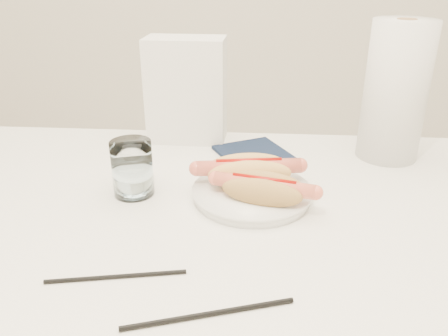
# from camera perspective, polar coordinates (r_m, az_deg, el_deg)

# --- Properties ---
(table) EXTENTS (1.20, 0.80, 0.75)m
(table) POSITION_cam_1_polar(r_m,az_deg,el_deg) (0.84, -3.16, -8.91)
(table) COLOR white
(table) RESTS_ON ground
(plate) EXTENTS (0.25, 0.25, 0.02)m
(plate) POSITION_cam_1_polar(r_m,az_deg,el_deg) (0.84, 3.52, -3.34)
(plate) COLOR white
(plate) RESTS_ON table
(hotdog_left) EXTENTS (0.20, 0.10, 0.05)m
(hotdog_left) POSITION_cam_1_polar(r_m,az_deg,el_deg) (0.85, 3.11, -0.37)
(hotdog_left) COLOR #E6AD5C
(hotdog_left) RESTS_ON plate
(hotdog_right) EXTENTS (0.18, 0.10, 0.05)m
(hotdog_right) POSITION_cam_1_polar(r_m,az_deg,el_deg) (0.79, 5.02, -2.64)
(hotdog_right) COLOR #B88947
(hotdog_right) RESTS_ON plate
(water_glass) EXTENTS (0.08, 0.08, 0.10)m
(water_glass) POSITION_cam_1_polar(r_m,az_deg,el_deg) (0.85, -11.44, -0.02)
(water_glass) COLOR white
(water_glass) RESTS_ON table
(chopstick_near) EXTENTS (0.19, 0.04, 0.01)m
(chopstick_near) POSITION_cam_1_polar(r_m,az_deg,el_deg) (0.66, -13.39, -13.13)
(chopstick_near) COLOR black
(chopstick_near) RESTS_ON table
(chopstick_far) EXTENTS (0.21, 0.07, 0.01)m
(chopstick_far) POSITION_cam_1_polar(r_m,az_deg,el_deg) (0.59, -1.87, -17.85)
(chopstick_far) COLOR black
(chopstick_far) RESTS_ON table
(napkin_box) EXTENTS (0.19, 0.11, 0.24)m
(napkin_box) POSITION_cam_1_polar(r_m,az_deg,el_deg) (1.09, -4.73, 9.71)
(napkin_box) COLOR white
(napkin_box) RESTS_ON table
(navy_napkin) EXTENTS (0.19, 0.19, 0.01)m
(navy_napkin) POSITION_cam_1_polar(r_m,az_deg,el_deg) (1.03, 3.64, 1.88)
(navy_napkin) COLOR #101B33
(navy_napkin) RESTS_ON table
(paper_towel_roll) EXTENTS (0.16, 0.16, 0.29)m
(paper_towel_roll) POSITION_cam_1_polar(r_m,az_deg,el_deg) (1.04, 20.72, 8.94)
(paper_towel_roll) COLOR silver
(paper_towel_roll) RESTS_ON table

